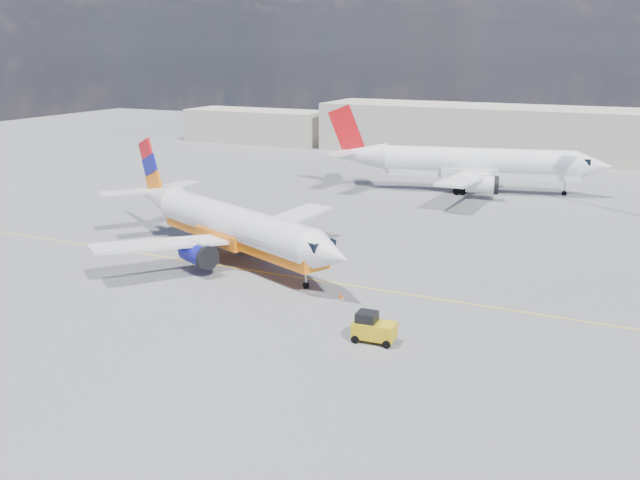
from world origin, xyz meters
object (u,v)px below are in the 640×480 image
at_px(second_jet, 470,164).
at_px(traffic_cone, 341,296).
at_px(main_jet, 230,225).
at_px(gse_tug, 373,328).

bearing_deg(second_jet, traffic_cone, -100.96).
bearing_deg(main_jet, second_jet, 97.42).
xyz_separation_m(second_jet, traffic_cone, (1.67, -42.62, -3.24)).
height_order(main_jet, gse_tug, main_jet).
bearing_deg(second_jet, main_jet, -119.12).
relative_size(second_jet, gse_tug, 12.92).
relative_size(main_jet, second_jet, 0.85).
xyz_separation_m(gse_tug, traffic_cone, (-4.88, 6.08, -0.62)).
distance_m(gse_tug, traffic_cone, 7.82).
distance_m(second_jet, gse_tug, 49.20).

